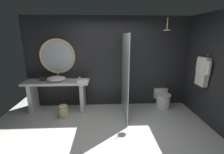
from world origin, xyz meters
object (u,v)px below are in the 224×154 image
object	(u,v)px
vessel_sink	(56,79)
tumbler_cup	(79,79)
tissue_box	(43,79)
rain_shower_head	(167,29)
hanging_bathrobe	(203,71)
folded_hand_towel	(82,81)
round_wall_mirror	(57,56)
toilet	(162,99)
waste_bin	(63,111)

from	to	relation	value
vessel_sink	tumbler_cup	world-z (taller)	vessel_sink
tumbler_cup	tissue_box	size ratio (longest dim) A/B	0.78
rain_shower_head	hanging_bathrobe	xyz separation A→B (m)	(0.80, -0.41, -0.98)
tissue_box	folded_hand_towel	distance (m)	1.12
round_wall_mirror	tumbler_cup	bearing A→B (deg)	-23.74
tissue_box	round_wall_mirror	bearing A→B (deg)	29.87
vessel_sink	toilet	size ratio (longest dim) A/B	0.88
tissue_box	folded_hand_towel	bearing A→B (deg)	-11.38
hanging_bathrobe	waste_bin	distance (m)	3.61
toilet	tumbler_cup	bearing A→B (deg)	-178.23
vessel_sink	hanging_bathrobe	bearing A→B (deg)	-9.79
vessel_sink	rain_shower_head	xyz separation A→B (m)	(2.88, -0.22, 1.30)
tissue_box	rain_shower_head	xyz separation A→B (m)	(3.26, -0.27, 1.32)
waste_bin	tumbler_cup	bearing A→B (deg)	47.43
toilet	waste_bin	size ratio (longest dim) A/B	1.68
tumbler_cup	toilet	distance (m)	2.50
toilet	waste_bin	world-z (taller)	toilet
rain_shower_head	folded_hand_towel	size ratio (longest dim) A/B	1.08
tissue_box	toilet	distance (m)	3.48
toilet	hanging_bathrobe	bearing A→B (deg)	-47.20
toilet	folded_hand_towel	size ratio (longest dim) A/B	2.03
tumbler_cup	toilet	xyz separation A→B (m)	(2.41, 0.07, -0.67)
round_wall_mirror	folded_hand_towel	world-z (taller)	round_wall_mirror
folded_hand_towel	tissue_box	bearing A→B (deg)	168.62
waste_bin	round_wall_mirror	bearing A→B (deg)	108.51
vessel_sink	rain_shower_head	size ratio (longest dim) A/B	1.65
tumbler_cup	round_wall_mirror	xyz separation A→B (m)	(-0.62, 0.27, 0.59)
round_wall_mirror	hanging_bathrobe	xyz separation A→B (m)	(3.68, -0.90, -0.25)
rain_shower_head	hanging_bathrobe	size ratio (longest dim) A/B	0.41
tissue_box	rain_shower_head	bearing A→B (deg)	-4.67
rain_shower_head	folded_hand_towel	xyz separation A→B (m)	(-2.16, 0.04, -1.33)
tissue_box	folded_hand_towel	size ratio (longest dim) A/B	0.48
rain_shower_head	toilet	size ratio (longest dim) A/B	0.53
tumbler_cup	tissue_box	distance (m)	1.01
rain_shower_head	round_wall_mirror	bearing A→B (deg)	170.41
vessel_sink	hanging_bathrobe	size ratio (longest dim) A/B	0.68
rain_shower_head	toilet	xyz separation A→B (m)	(0.16, 0.29, -1.98)
vessel_sink	tumbler_cup	xyz separation A→B (m)	(0.63, -0.01, -0.01)
vessel_sink	waste_bin	bearing A→B (deg)	-61.29
rain_shower_head	waste_bin	bearing A→B (deg)	-175.38
hanging_bathrobe	toilet	bearing A→B (deg)	132.80
tumbler_cup	tissue_box	bearing A→B (deg)	176.88
tissue_box	rain_shower_head	size ratio (longest dim) A/B	0.45
round_wall_mirror	toilet	xyz separation A→B (m)	(3.03, -0.20, -1.26)
tissue_box	round_wall_mirror	xyz separation A→B (m)	(0.38, 0.22, 0.60)
vessel_sink	waste_bin	xyz separation A→B (m)	(0.24, -0.44, -0.75)
toilet	round_wall_mirror	bearing A→B (deg)	176.22
round_wall_mirror	waste_bin	size ratio (longest dim) A/B	2.85
tumbler_cup	round_wall_mirror	world-z (taller)	round_wall_mirror
vessel_sink	toilet	xyz separation A→B (m)	(3.03, 0.06, -0.68)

